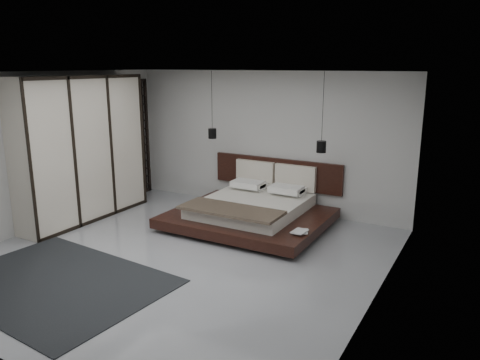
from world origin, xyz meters
The scene contains 13 objects.
floor centered at (0.00, 0.00, 0.00)m, with size 6.00×6.00×0.00m, color #96999F.
ceiling centered at (0.00, 0.00, 2.80)m, with size 6.00×6.00×0.00m, color white.
wall_back centered at (0.00, 3.00, 1.40)m, with size 6.00×6.00×0.00m, color #B8B8B6.
wall_left centered at (-3.00, 0.00, 1.40)m, with size 6.00×6.00×0.00m, color #B8B8B6.
wall_right centered at (3.00, 0.00, 1.40)m, with size 6.00×6.00×0.00m, color #B8B8B6.
lattice_screen centered at (-2.95, 2.45, 1.30)m, with size 0.05×0.90×2.60m, color black.
bed centered at (0.31, 1.91, 0.29)m, with size 2.77×2.39×1.07m.
book_lower centered at (1.44, 1.26, 0.27)m, with size 0.20×0.27×0.03m, color #99724C.
book_upper centered at (1.42, 1.23, 0.29)m, with size 0.21×0.29×0.02m, color #99724C.
pendant_left centered at (-0.83, 2.34, 1.58)m, with size 0.16×0.16×1.32m.
pendant_right centered at (1.44, 2.34, 1.51)m, with size 0.17×0.17×1.40m.
wardrobe centered at (-2.70, 0.67, 1.36)m, with size 0.65×2.77×2.72m.
rug centered at (-0.93, -1.56, 0.01)m, with size 3.01×2.15×0.01m, color black.
Camera 1 is at (4.15, -5.47, 2.91)m, focal length 35.00 mm.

